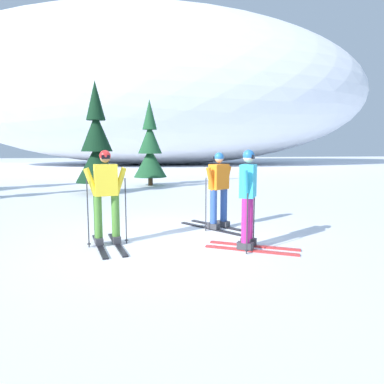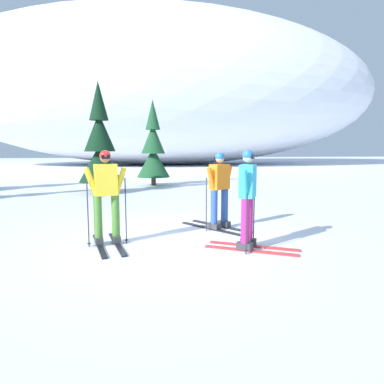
{
  "view_description": "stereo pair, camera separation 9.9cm",
  "coord_description": "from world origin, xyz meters",
  "views": [
    {
      "loc": [
        -0.83,
        -6.63,
        1.8
      ],
      "look_at": [
        0.35,
        0.02,
        0.95
      ],
      "focal_mm": 32.84,
      "sensor_mm": 36.0,
      "label": 1
    },
    {
      "loc": [
        -0.73,
        -6.65,
        1.8
      ],
      "look_at": [
        0.35,
        0.02,
        0.95
      ],
      "focal_mm": 32.84,
      "sensor_mm": 36.0,
      "label": 2
    }
  ],
  "objects": [
    {
      "name": "pine_tree_far_right",
      "position": [
        0.13,
        10.29,
        1.7
      ],
      "size": [
        1.57,
        1.57,
        4.07
      ],
      "color": "#47301E",
      "rests_on": "ground"
    },
    {
      "name": "ground_plane",
      "position": [
        0.0,
        0.0,
        0.0
      ],
      "size": [
        120.0,
        120.0,
        0.0
      ],
      "primitive_type": "plane",
      "color": "white"
    },
    {
      "name": "skier_yellow_jacket",
      "position": [
        -1.27,
        -0.05,
        0.92
      ],
      "size": [
        0.78,
        1.68,
        1.76
      ],
      "color": "black",
      "rests_on": "ground"
    },
    {
      "name": "skier_orange_jacket",
      "position": [
        1.09,
        0.87,
        0.89
      ],
      "size": [
        1.38,
        1.69,
        1.7
      ],
      "color": "black",
      "rests_on": "ground"
    },
    {
      "name": "snow_ridge_background",
      "position": [
        2.68,
        31.68,
        7.98
      ],
      "size": [
        46.45,
        21.77,
        15.97
      ],
      "primitive_type": "ellipsoid",
      "color": "white",
      "rests_on": "ground"
    },
    {
      "name": "pine_tree_center_right",
      "position": [
        -2.11,
        7.81,
        1.84
      ],
      "size": [
        1.7,
        1.7,
        4.41
      ],
      "color": "#47301E",
      "rests_on": "ground"
    },
    {
      "name": "skier_cyan_jacket",
      "position": [
        1.22,
        -0.75,
        0.92
      ],
      "size": [
        1.63,
        1.17,
        1.77
      ],
      "color": "red",
      "rests_on": "ground"
    }
  ]
}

